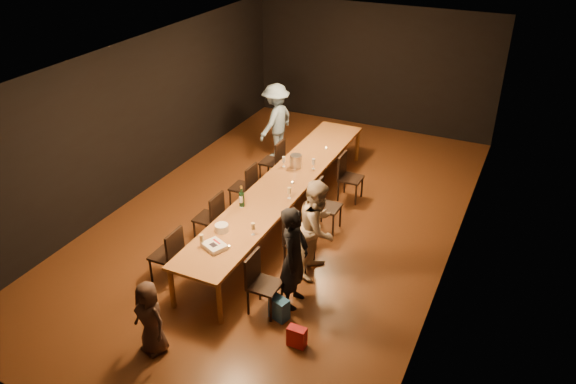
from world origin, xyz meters
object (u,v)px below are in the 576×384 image
at_px(chair_right_3, 351,178).
at_px(chair_left_2, 243,187).
at_px(chair_right_2, 328,206).
at_px(chair_left_3, 272,161).
at_px(birthday_cake, 214,246).
at_px(child, 150,318).
at_px(chair_right_0, 265,285).
at_px(woman_tan, 318,228).
at_px(plate_stack, 222,228).
at_px(woman_birthday, 294,258).
at_px(chair_left_0, 166,255).
at_px(chair_left_1, 208,217).
at_px(chair_right_1, 300,241).
at_px(champagne_bottle, 242,196).
at_px(ice_bucket, 296,161).
at_px(table, 284,185).
at_px(man_blue, 276,121).

height_order(chair_right_3, chair_left_2, same).
xyz_separation_m(chair_right_2, chair_left_3, (-1.70, 1.20, 0.00)).
bearing_deg(birthday_cake, child, -70.23).
xyz_separation_m(chair_right_0, woman_tan, (0.30, 1.21, 0.34)).
relative_size(child, plate_stack, 5.15).
bearing_deg(woman_birthday, chair_left_3, 27.26).
height_order(chair_left_0, chair_left_1, same).
xyz_separation_m(chair_right_1, chair_left_1, (-1.70, 0.00, 0.00)).
xyz_separation_m(champagne_bottle, ice_bucket, (0.20, 1.70, -0.07)).
bearing_deg(chair_left_1, table, -35.31).
bearing_deg(chair_left_1, ice_bucket, -22.88).
bearing_deg(chair_left_0, man_blue, 5.87).
bearing_deg(chair_right_2, woman_tan, 14.13).
bearing_deg(plate_stack, chair_right_3, 71.36).
height_order(chair_right_2, birthday_cake, chair_right_2).
height_order(chair_right_1, chair_right_2, same).
bearing_deg(champagne_bottle, woman_tan, -5.88).
height_order(chair_right_2, chair_right_3, same).
relative_size(chair_left_2, child, 0.86).
height_order(chair_left_2, champagne_bottle, champagne_bottle).
distance_m(chair_left_1, man_blue, 3.64).
bearing_deg(plate_stack, chair_right_1, 31.97).
distance_m(chair_right_1, woman_birthday, 0.97).
xyz_separation_m(chair_right_0, chair_right_1, (0.00, 1.20, 0.00)).
bearing_deg(chair_right_2, plate_stack, -29.13).
xyz_separation_m(chair_right_2, plate_stack, (-1.03, -1.84, 0.34)).
bearing_deg(table, chair_left_2, 180.00).
height_order(chair_left_1, chair_left_2, same).
relative_size(woman_tan, birthday_cake, 3.90).
height_order(woman_birthday, champagne_bottle, woman_birthday).
bearing_deg(ice_bucket, chair_right_0, -73.32).
xyz_separation_m(chair_left_2, child, (0.72, -3.71, 0.07)).
distance_m(table, ice_bucket, 0.68).
relative_size(chair_right_3, champagne_bottle, 2.46).
bearing_deg(ice_bucket, plate_stack, -92.50).
distance_m(chair_right_2, chair_left_0, 2.94).
bearing_deg(chair_right_2, birthday_cake, -21.20).
relative_size(chair_right_3, chair_left_2, 1.00).
bearing_deg(chair_left_3, birthday_cake, -166.80).
distance_m(chair_left_3, champagne_bottle, 2.37).
relative_size(woman_birthday, champagne_bottle, 4.23).
bearing_deg(chair_right_0, birthday_cake, -97.82).
bearing_deg(table, plate_stack, -95.44).
bearing_deg(table, champagne_bottle, -104.29).
bearing_deg(child, table, 102.37).
bearing_deg(chair_left_0, woman_tan, -58.87).
xyz_separation_m(child, birthday_cake, (0.10, 1.43, 0.25)).
distance_m(chair_right_3, chair_left_1, 2.94).
bearing_deg(man_blue, woman_birthday, 36.34).
relative_size(table, chair_right_1, 6.45).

